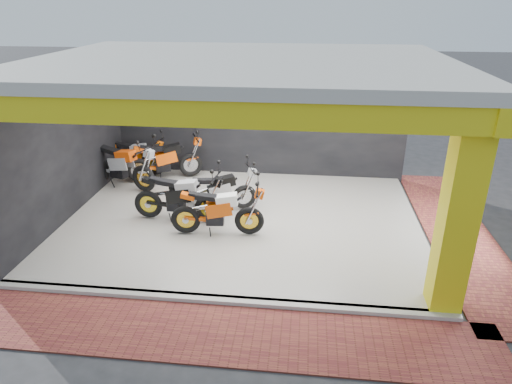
% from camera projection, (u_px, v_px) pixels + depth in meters
% --- Properties ---
extents(ground, '(80.00, 80.00, 0.00)m').
position_uv_depth(ground, '(228.00, 270.00, 8.74)').
color(ground, '#2D2D30').
rests_on(ground, ground).
extents(showroom_floor, '(8.00, 6.00, 0.10)m').
position_uv_depth(showroom_floor, '(243.00, 221.00, 10.55)').
color(showroom_floor, silver).
rests_on(showroom_floor, ground).
extents(showroom_ceiling, '(8.40, 6.40, 0.20)m').
position_uv_depth(showroom_ceiling, '(241.00, 63.00, 9.15)').
color(showroom_ceiling, beige).
rests_on(showroom_ceiling, corner_column).
extents(back_wall, '(8.20, 0.20, 3.50)m').
position_uv_depth(back_wall, '(258.00, 116.00, 12.71)').
color(back_wall, black).
rests_on(back_wall, ground).
extents(left_wall, '(0.20, 6.20, 3.50)m').
position_uv_depth(left_wall, '(63.00, 144.00, 10.31)').
color(left_wall, black).
rests_on(left_wall, ground).
extents(corner_column, '(0.50, 0.50, 3.50)m').
position_uv_depth(corner_column, '(459.00, 215.00, 6.97)').
color(corner_column, yellow).
rests_on(corner_column, ground).
extents(header_beam_front, '(8.40, 0.30, 0.40)m').
position_uv_depth(header_beam_front, '(211.00, 112.00, 6.53)').
color(header_beam_front, yellow).
rests_on(header_beam_front, corner_column).
extents(header_beam_right, '(0.30, 6.40, 0.40)m').
position_uv_depth(header_beam_right, '(445.00, 82.00, 8.85)').
color(header_beam_right, yellow).
rests_on(header_beam_right, corner_column).
extents(floor_kerb, '(8.00, 0.20, 0.10)m').
position_uv_depth(floor_kerb, '(218.00, 300.00, 7.79)').
color(floor_kerb, silver).
rests_on(floor_kerb, ground).
extents(paver_front, '(9.00, 1.40, 0.03)m').
position_uv_depth(paver_front, '(208.00, 332.00, 7.09)').
color(paver_front, brown).
rests_on(paver_front, ground).
extents(paver_right, '(1.40, 7.00, 0.03)m').
position_uv_depth(paver_right, '(458.00, 233.00, 10.06)').
color(paver_right, brown).
rests_on(paver_right, ground).
extents(moto_hero, '(2.16, 0.94, 1.28)m').
position_uv_depth(moto_hero, '(249.00, 208.00, 9.57)').
color(moto_hero, '#D74A09').
rests_on(moto_hero, showroom_floor).
extents(moto_row_a, '(2.25, 0.94, 1.35)m').
position_uv_depth(moto_row_a, '(208.00, 195.00, 10.08)').
color(moto_row_a, black).
rests_on(moto_row_a, showroom_floor).
extents(moto_row_b, '(2.13, 1.50, 1.22)m').
position_uv_depth(moto_row_b, '(244.00, 186.00, 10.78)').
color(moto_row_b, '#A0A3A8').
rests_on(moto_row_b, showroom_floor).
extents(moto_row_c, '(2.54, 1.63, 1.46)m').
position_uv_depth(moto_row_c, '(143.00, 166.00, 11.69)').
color(moto_row_c, '#A5A7AD').
rests_on(moto_row_c, showroom_floor).
extents(moto_row_d, '(2.36, 1.63, 1.36)m').
position_uv_depth(moto_row_d, '(190.00, 154.00, 12.74)').
color(moto_row_d, '#F6540A').
rests_on(moto_row_d, showroom_floor).
extents(moto_row_e, '(2.06, 0.93, 1.22)m').
position_uv_depth(moto_row_e, '(154.00, 155.00, 12.87)').
color(moto_row_e, orange).
rests_on(moto_row_e, showroom_floor).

